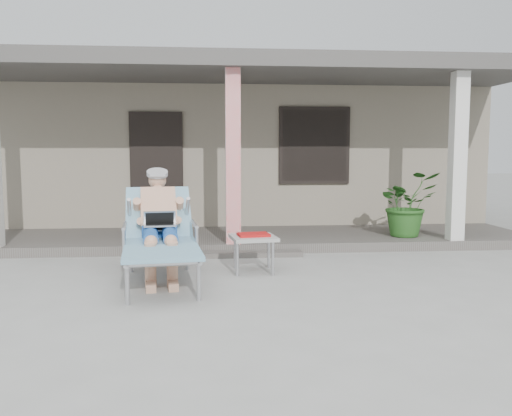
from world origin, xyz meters
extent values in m
plane|color=#9E9E99|center=(0.00, 0.00, 0.00)|extent=(60.00, 60.00, 0.00)
cube|color=gray|center=(0.00, 6.50, 1.50)|extent=(10.00, 5.00, 3.00)
cube|color=#474442|center=(0.00, 6.50, 3.15)|extent=(10.40, 5.40, 0.30)
cube|color=black|center=(-1.30, 3.97, 1.20)|extent=(0.95, 0.06, 2.10)
cube|color=black|center=(1.60, 3.97, 1.65)|extent=(1.20, 0.06, 1.30)
cube|color=black|center=(1.60, 3.96, 1.65)|extent=(1.32, 0.05, 1.42)
cube|color=#605B56|center=(0.00, 3.00, 0.07)|extent=(10.00, 2.00, 0.15)
cube|color=red|center=(0.00, 2.15, 1.45)|extent=(0.22, 0.22, 2.61)
cube|color=silver|center=(3.50, 2.15, 1.45)|extent=(0.22, 0.22, 2.61)
cube|color=#474442|center=(0.00, 3.00, 2.88)|extent=(10.00, 2.30, 0.24)
cube|color=#605B56|center=(0.00, 1.85, 0.04)|extent=(2.00, 0.30, 0.07)
cylinder|color=#B7B7BC|center=(-1.20, -0.56, 0.21)|extent=(0.05, 0.05, 0.42)
cylinder|color=#B7B7BC|center=(-0.48, -0.48, 0.21)|extent=(0.05, 0.05, 0.42)
cylinder|color=#B7B7BC|center=(-1.37, 0.96, 0.21)|extent=(0.05, 0.05, 0.42)
cylinder|color=#B7B7BC|center=(-0.66, 1.04, 0.21)|extent=(0.05, 0.05, 0.42)
cube|color=#B7B7BC|center=(-0.90, 0.02, 0.44)|extent=(0.87, 1.47, 0.03)
cube|color=#7CB1C0|center=(-0.90, 0.02, 0.47)|extent=(0.98, 1.52, 0.04)
cube|color=#B7B7BC|center=(-1.02, 1.03, 0.71)|extent=(0.78, 0.74, 0.56)
cube|color=#7CB1C0|center=(-1.02, 1.03, 0.75)|extent=(0.90, 0.83, 0.64)
cylinder|color=#9E9EA0|center=(-1.06, 1.36, 1.25)|extent=(0.31, 0.31, 0.15)
cube|color=silver|center=(-0.96, 0.52, 0.66)|extent=(0.41, 0.31, 0.27)
cube|color=#A3A39E|center=(0.19, 0.82, 0.45)|extent=(0.62, 0.62, 0.04)
cylinder|color=#B7B7BC|center=(-0.03, 0.59, 0.21)|extent=(0.04, 0.04, 0.42)
cylinder|color=#B7B7BC|center=(0.42, 0.59, 0.21)|extent=(0.04, 0.04, 0.42)
cylinder|color=#B7B7BC|center=(-0.03, 1.04, 0.21)|extent=(0.04, 0.04, 0.42)
cylinder|color=#B7B7BC|center=(0.42, 1.04, 0.21)|extent=(0.04, 0.04, 0.42)
cube|color=red|center=(0.19, 0.82, 0.48)|extent=(0.42, 0.34, 0.03)
cube|color=black|center=(0.19, 0.96, 0.48)|extent=(0.39, 0.07, 0.04)
imported|color=#26591E|center=(2.88, 2.59, 0.68)|extent=(1.09, 0.99, 1.07)
camera|label=1|loc=(-0.39, -5.99, 1.55)|focal=38.00mm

